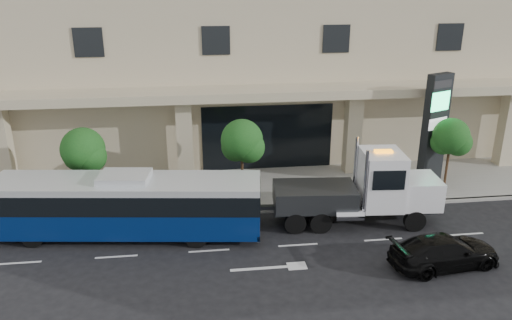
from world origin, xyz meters
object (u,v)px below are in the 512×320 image
Objects in this scene: city_bus at (127,205)px; tow_truck at (364,191)px; signage_pylon at (435,129)px; black_sedan at (445,251)px.

city_bus is 11.18m from tow_truck.
signage_pylon reaches higher than city_bus.
tow_truck is (11.18, -0.08, 0.11)m from city_bus.
signage_pylon reaches higher than tow_truck.
signage_pylon is (3.34, 8.51, 2.67)m from black_sedan.
tow_truck reaches higher than city_bus.
black_sedan is 0.74× the size of signage_pylon.
signage_pylon is at bearing 42.85° from tow_truck.
tow_truck is 4.85m from black_sedan.
tow_truck is 1.93× the size of black_sedan.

